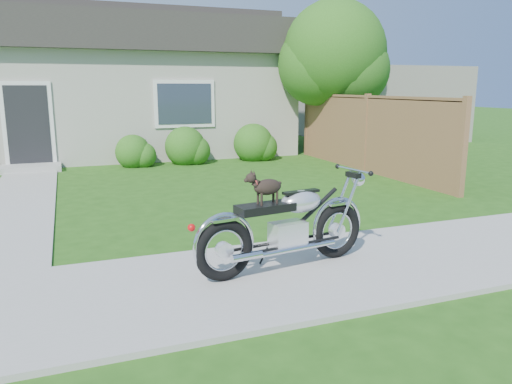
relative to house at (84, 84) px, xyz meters
The scene contains 10 objects.
ground 12.19m from the house, 89.99° to the right, with size 80.00×80.00×0.00m, color #235114.
sidewalk 12.18m from the house, 89.99° to the right, with size 24.00×2.20×0.04m, color #9E9B93.
walkway 7.47m from the house, 102.09° to the right, with size 1.20×8.00×0.03m, color #9E9B93.
house is the anchor object (origin of this frame).
fence 8.96m from the house, 44.74° to the right, with size 0.12×6.62×1.90m.
tree_near 7.90m from the house, 29.91° to the right, with size 2.94×2.93×4.49m.
tree_far 8.35m from the house, 11.09° to the right, with size 3.23×3.23×4.95m.
shrub_row 3.94m from the house, 80.51° to the right, with size 10.34×1.13×1.13m.
potted_plant_right 4.07m from the house, 70.81° to the right, with size 0.40×0.40×0.71m, color #25701F.
motorcycle_with_dog 12.10m from the house, 82.20° to the right, with size 2.22×0.68×1.13m.
Camera 1 is at (-0.62, -4.80, 2.06)m, focal length 35.00 mm.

